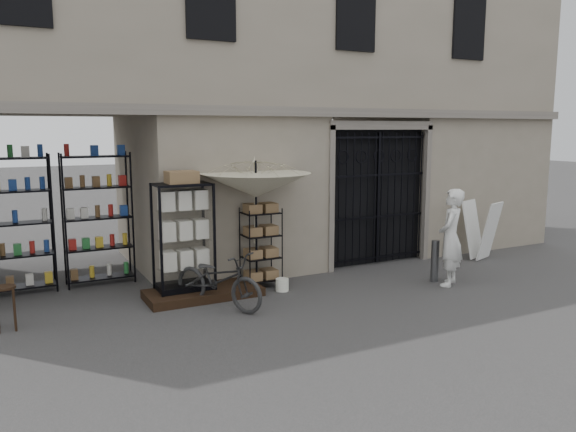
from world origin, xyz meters
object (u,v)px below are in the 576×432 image
wire_rack (261,248)px  bicycle (219,307)px  market_umbrella (256,179)px  shopkeeper (448,285)px  display_cabinet (184,242)px  white_bucket (282,285)px  easel_sign (481,230)px  wooden_stool (6,307)px  steel_bollard (435,261)px

wire_rack → bicycle: size_ratio=0.83×
market_umbrella → shopkeeper: market_umbrella is taller
bicycle → display_cabinet: bearing=84.1°
white_bucket → shopkeeper: bearing=-20.2°
easel_sign → display_cabinet: bearing=158.6°
wooden_stool → easel_sign: 9.63m
white_bucket → wire_rack: bearing=116.8°
white_bucket → wooden_stool: wooden_stool is taller
wire_rack → shopkeeper: 3.63m
white_bucket → display_cabinet: bearing=165.8°
wire_rack → bicycle: wire_rack is taller
wire_rack → bicycle: (-1.14, -0.79, -0.73)m
wooden_stool → steel_bollard: steel_bollard is taller
display_cabinet → wire_rack: (1.47, 0.01, -0.26)m
market_umbrella → white_bucket: bearing=-42.6°
steel_bollard → easel_sign: bearing=23.6°
wire_rack → easel_sign: (5.35, -0.25, -0.06)m
wire_rack → easel_sign: 5.35m
market_umbrella → easel_sign: (5.48, -0.15, -1.37)m
white_bucket → steel_bollard: 3.03m
market_umbrella → white_bucket: (0.36, -0.33, -1.93)m
wire_rack → wooden_stool: 4.32m
bicycle → steel_bollard: size_ratio=2.22×
market_umbrella → bicycle: market_umbrella is taller
market_umbrella → shopkeeper: bearing=-23.1°
wire_rack → steel_bollard: wire_rack is taller
wooden_stool → shopkeeper: size_ratio=0.36×
market_umbrella → shopkeeper: (3.35, -1.43, -2.05)m
white_bucket → steel_bollard: size_ratio=0.29×
display_cabinet → wooden_stool: display_cabinet is taller
market_umbrella → white_bucket: 1.99m
display_cabinet → wooden_stool: (-2.81, -0.36, -0.64)m
display_cabinet → easel_sign: 6.83m
display_cabinet → steel_bollard: 4.79m
bicycle → shopkeeper: 4.41m
market_umbrella → easel_sign: market_umbrella is taller
white_bucket → shopkeeper: 3.18m
market_umbrella → shopkeeper: size_ratio=1.55×
market_umbrella → easel_sign: 5.66m
steel_bollard → bicycle: bearing=174.2°
display_cabinet → market_umbrella: bearing=-8.5°
market_umbrella → wire_rack: bearing=37.6°
white_bucket → steel_bollard: steel_bollard is taller
market_umbrella → easel_sign: bearing=-1.5°
display_cabinet → wooden_stool: size_ratio=3.05×
wooden_stool → wire_rack: bearing=5.0°
bicycle → steel_bollard: bearing=-34.9°
shopkeeper → display_cabinet: bearing=-54.6°
display_cabinet → bicycle: bearing=-71.1°
wire_rack → white_bucket: size_ratio=6.28×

